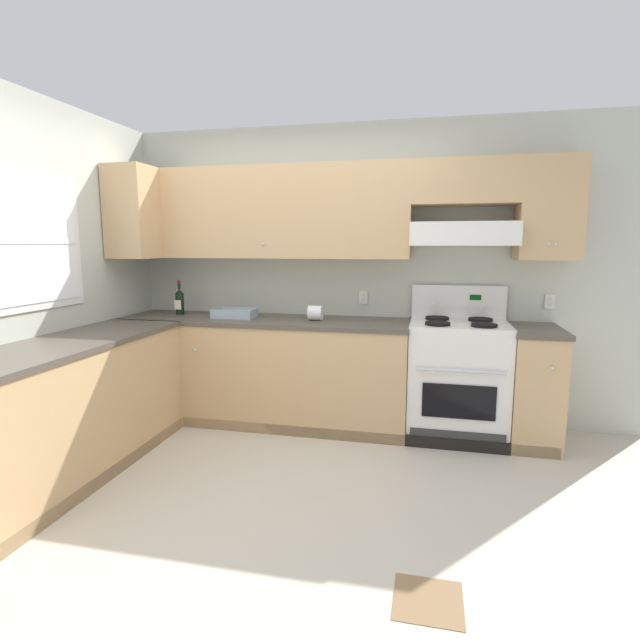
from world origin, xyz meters
name	(u,v)px	position (x,y,z in m)	size (l,w,h in m)	color
ground_plane	(247,493)	(0.00, 0.00, 0.00)	(7.04, 7.04, 0.00)	beige
floor_accent_tile	(428,600)	(1.10, -0.70, 0.00)	(0.30, 0.30, 0.01)	olive
wall_back	(350,251)	(0.39, 1.53, 1.48)	(4.68, 0.57, 2.55)	beige
wall_left	(40,272)	(-1.59, 0.23, 1.34)	(0.47, 4.00, 2.55)	beige
counter_back_run	(296,373)	(-0.02, 1.24, 0.45)	(3.60, 0.65, 0.91)	tan
counter_left_run	(69,410)	(-1.24, 0.00, 0.45)	(0.63, 1.91, 0.91)	tan
stove	(457,378)	(1.31, 1.25, 0.48)	(0.76, 0.62, 1.20)	white
wine_bottle	(180,301)	(-1.13, 1.31, 1.03)	(0.07, 0.08, 0.31)	black
bowl	(235,315)	(-0.57, 1.23, 0.94)	(0.36, 0.21, 0.08)	#9EADB7
paper_towel_roll	(315,313)	(0.15, 1.24, 0.97)	(0.12, 0.12, 0.12)	white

